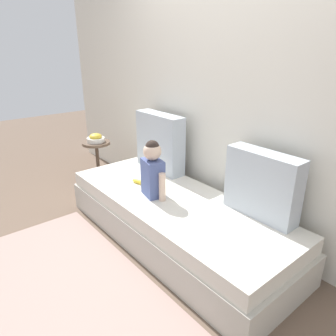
{
  "coord_description": "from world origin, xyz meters",
  "views": [
    {
      "loc": [
        1.76,
        -1.51,
        1.59
      ],
      "look_at": [
        -0.08,
        0.0,
        0.65
      ],
      "focal_mm": 33.2,
      "sensor_mm": 36.0,
      "label": 1
    }
  ],
  "objects_px": {
    "banana": "(140,182)",
    "throw_pillow_left": "(160,142)",
    "couch": "(174,219)",
    "toddler": "(153,169)",
    "side_table": "(97,153)",
    "throw_pillow_right": "(262,185)",
    "fruit_bowl": "(96,138)"
  },
  "relations": [
    {
      "from": "couch",
      "to": "throw_pillow_right",
      "type": "xyz_separation_m",
      "value": [
        0.61,
        0.32,
        0.45
      ]
    },
    {
      "from": "couch",
      "to": "banana",
      "type": "bearing_deg",
      "value": -172.74
    },
    {
      "from": "couch",
      "to": "throw_pillow_right",
      "type": "relative_size",
      "value": 3.89
    },
    {
      "from": "throw_pillow_right",
      "to": "throw_pillow_left",
      "type": "bearing_deg",
      "value": 180.0
    },
    {
      "from": "toddler",
      "to": "banana",
      "type": "distance_m",
      "value": 0.34
    },
    {
      "from": "couch",
      "to": "side_table",
      "type": "height_order",
      "value": "side_table"
    },
    {
      "from": "banana",
      "to": "side_table",
      "type": "height_order",
      "value": "side_table"
    },
    {
      "from": "throw_pillow_left",
      "to": "side_table",
      "type": "xyz_separation_m",
      "value": [
        -0.86,
        -0.28,
        -0.28
      ]
    },
    {
      "from": "throw_pillow_right",
      "to": "toddler",
      "type": "bearing_deg",
      "value": -151.79
    },
    {
      "from": "couch",
      "to": "toddler",
      "type": "bearing_deg",
      "value": -150.63
    },
    {
      "from": "side_table",
      "to": "banana",
      "type": "bearing_deg",
      "value": -5.44
    },
    {
      "from": "couch",
      "to": "toddler",
      "type": "relative_size",
      "value": 4.53
    },
    {
      "from": "toddler",
      "to": "banana",
      "type": "xyz_separation_m",
      "value": [
        -0.26,
        0.04,
        -0.22
      ]
    },
    {
      "from": "fruit_bowl",
      "to": "toddler",
      "type": "bearing_deg",
      "value": -6.12
    },
    {
      "from": "banana",
      "to": "throw_pillow_right",
      "type": "bearing_deg",
      "value": 19.89
    },
    {
      "from": "couch",
      "to": "banana",
      "type": "distance_m",
      "value": 0.49
    },
    {
      "from": "throw_pillow_left",
      "to": "throw_pillow_right",
      "type": "bearing_deg",
      "value": 0.0
    },
    {
      "from": "banana",
      "to": "throw_pillow_left",
      "type": "bearing_deg",
      "value": 114.84
    },
    {
      "from": "throw_pillow_left",
      "to": "side_table",
      "type": "distance_m",
      "value": 0.95
    },
    {
      "from": "throw_pillow_left",
      "to": "fruit_bowl",
      "type": "bearing_deg",
      "value": -162.18
    },
    {
      "from": "throw_pillow_left",
      "to": "banana",
      "type": "bearing_deg",
      "value": -65.16
    },
    {
      "from": "couch",
      "to": "fruit_bowl",
      "type": "xyz_separation_m",
      "value": [
        -1.47,
        0.04,
        0.39
      ]
    },
    {
      "from": "couch",
      "to": "side_table",
      "type": "relative_size",
      "value": 4.06
    },
    {
      "from": "throw_pillow_right",
      "to": "side_table",
      "type": "distance_m",
      "value": 2.11
    },
    {
      "from": "throw_pillow_right",
      "to": "fruit_bowl",
      "type": "xyz_separation_m",
      "value": [
        -2.07,
        -0.28,
        -0.06
      ]
    },
    {
      "from": "couch",
      "to": "fruit_bowl",
      "type": "relative_size",
      "value": 10.64
    },
    {
      "from": "throw_pillow_left",
      "to": "throw_pillow_right",
      "type": "height_order",
      "value": "throw_pillow_left"
    },
    {
      "from": "couch",
      "to": "throw_pillow_left",
      "type": "xyz_separation_m",
      "value": [
        -0.61,
        0.32,
        0.49
      ]
    },
    {
      "from": "side_table",
      "to": "fruit_bowl",
      "type": "relative_size",
      "value": 2.62
    },
    {
      "from": "throw_pillow_left",
      "to": "throw_pillow_right",
      "type": "distance_m",
      "value": 1.21
    },
    {
      "from": "side_table",
      "to": "couch",
      "type": "bearing_deg",
      "value": -1.7
    },
    {
      "from": "throw_pillow_left",
      "to": "fruit_bowl",
      "type": "xyz_separation_m",
      "value": [
        -0.86,
        -0.28,
        -0.1
      ]
    }
  ]
}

